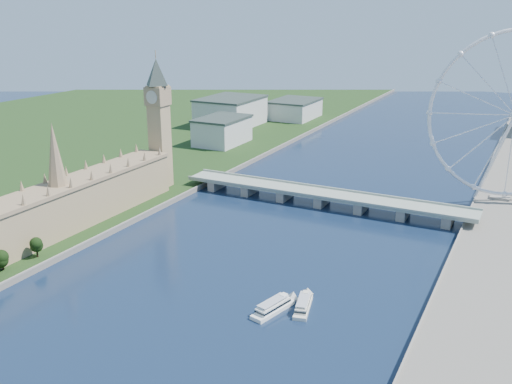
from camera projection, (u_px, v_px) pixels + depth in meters
The scene contains 6 objects.
parliament_range at pixel (61, 208), 360.96m from camera, with size 24.00×200.00×70.00m.
big_ben at pixel (158, 107), 437.97m from camera, with size 20.02×20.02×110.00m.
westminster_bridge at pixel (322, 196), 420.17m from camera, with size 220.00×22.00×9.50m.
city_skyline at pixel (440, 126), 621.17m from camera, with size 505.00×280.00×32.00m.
tour_boat_near at pixel (273, 311), 273.58m from camera, with size 7.35×28.80×6.35m, color white, non-canonical shape.
tour_boat_far at pixel (303, 309), 275.88m from camera, with size 6.77×26.68×5.86m, color silver, non-canonical shape.
Camera 1 is at (136.05, -78.17, 138.63)m, focal length 40.00 mm.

